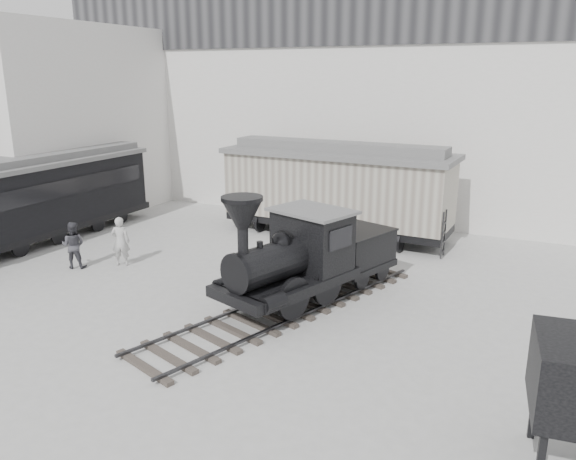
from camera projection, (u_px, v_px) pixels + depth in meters
The scene contains 8 objects.
ground at pixel (195, 341), 14.76m from camera, with size 90.00×90.00×0.00m, color #9E9E9B.
north_wall at pixel (373, 101), 26.31m from camera, with size 34.00×2.51×11.00m.
west_pavilion at pixel (65, 121), 28.22m from camera, with size 7.00×12.11×9.00m.
locomotive at pixel (304, 262), 16.90m from camera, with size 5.38×10.39×3.61m.
boxcar at pixel (337, 187), 23.92m from camera, with size 10.01×3.45×4.06m.
passenger_coach at pixel (28, 200), 22.73m from camera, with size 2.95×12.70×3.39m.
visitor_a at pixel (121, 241), 20.39m from camera, with size 0.67×0.44×1.83m, color #B6B5B2.
visitor_b at pixel (73, 245), 20.15m from camera, with size 0.83×0.65×1.71m, color #3C3C43.
Camera 1 is at (7.97, -11.09, 6.77)m, focal length 35.00 mm.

